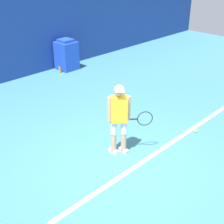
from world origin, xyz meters
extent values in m
plane|color=teal|center=(0.00, 0.00, 0.00)|extent=(24.00, 24.00, 0.00)
cube|color=white|center=(0.00, -0.32, 0.01)|extent=(21.60, 0.10, 0.01)
cylinder|color=tan|center=(0.18, 0.37, 0.24)|extent=(0.12, 0.12, 0.48)
cylinder|color=white|center=(0.18, 0.37, 0.63)|extent=(0.14, 0.14, 0.29)
cube|color=white|center=(0.18, 0.37, 0.04)|extent=(0.10, 0.24, 0.08)
cylinder|color=tan|center=(0.35, 0.23, 0.24)|extent=(0.12, 0.12, 0.48)
cylinder|color=white|center=(0.35, 0.23, 0.63)|extent=(0.14, 0.14, 0.29)
cube|color=white|center=(0.35, 0.23, 0.04)|extent=(0.10, 0.24, 0.08)
cube|color=yellow|center=(0.26, 0.30, 1.06)|extent=(0.39, 0.37, 0.57)
sphere|color=tan|center=(0.26, 0.30, 1.48)|extent=(0.22, 0.22, 0.22)
cube|color=white|center=(0.20, 0.22, 1.50)|extent=(0.22, 0.21, 0.02)
cylinder|color=tan|center=(0.11, 0.42, 1.07)|extent=(0.09, 0.09, 0.54)
cylinder|color=tan|center=(0.42, 0.18, 1.07)|extent=(0.09, 0.09, 0.54)
cylinder|color=black|center=(0.50, 0.11, 0.81)|extent=(0.18, 0.15, 0.03)
torus|color=black|center=(0.70, -0.05, 0.81)|extent=(0.28, 0.23, 0.34)
sphere|color=#D1E533|center=(2.21, -0.46, 0.03)|extent=(0.07, 0.07, 0.07)
cube|color=blue|center=(2.94, 5.52, 0.52)|extent=(0.66, 0.71, 1.04)
cube|color=blue|center=(2.94, 5.52, 1.09)|extent=(0.46, 0.49, 0.10)
cylinder|color=orange|center=(2.49, 5.37, 0.12)|extent=(0.08, 0.08, 0.25)
cylinder|color=black|center=(2.49, 5.37, 0.26)|extent=(0.04, 0.04, 0.02)
camera|label=1|loc=(-3.91, -3.62, 3.91)|focal=50.00mm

